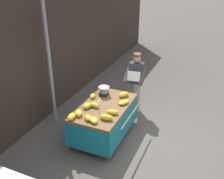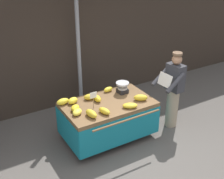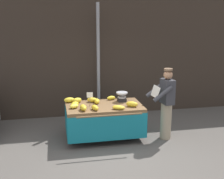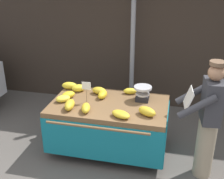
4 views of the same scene
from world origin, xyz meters
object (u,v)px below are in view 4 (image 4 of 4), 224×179
at_px(banana_bunch_2, 78,88).
at_px(banana_bunch_3, 63,99).
at_px(banana_bunch_1, 147,111).
at_px(banana_bunch_5, 121,114).
at_px(banana_bunch_8, 103,95).
at_px(price_sign, 86,88).
at_px(weighing_scale, 143,93).
at_px(banana_bunch_10, 99,91).
at_px(banana_bunch_0, 69,86).
at_px(banana_cart, 109,116).
at_px(banana_bunch_9, 68,95).
at_px(banana_bunch_4, 70,105).
at_px(street_pole, 133,32).
at_px(vendor_person, 208,121).
at_px(banana_bunch_7, 86,108).
at_px(banana_bunch_6, 130,91).

bearing_deg(banana_bunch_2, banana_bunch_3, -103.93).
relative_size(banana_bunch_1, banana_bunch_5, 0.96).
bearing_deg(banana_bunch_8, banana_bunch_2, 160.97).
height_order(price_sign, banana_bunch_5, price_sign).
xyz_separation_m(weighing_scale, banana_bunch_8, (-0.63, -0.06, -0.06)).
distance_m(price_sign, banana_bunch_5, 0.73).
bearing_deg(banana_bunch_10, banana_bunch_0, 171.36).
bearing_deg(banana_bunch_1, weighing_scale, 104.85).
height_order(banana_cart, banana_bunch_8, banana_bunch_8).
height_order(weighing_scale, banana_bunch_5, weighing_scale).
height_order(banana_cart, banana_bunch_9, banana_bunch_9).
xyz_separation_m(weighing_scale, banana_bunch_4, (-1.01, -0.53, -0.05)).
bearing_deg(street_pole, banana_bunch_10, -106.10).
height_order(banana_bunch_5, banana_bunch_8, banana_bunch_8).
relative_size(banana_bunch_3, banana_bunch_8, 0.95).
bearing_deg(banana_bunch_9, vendor_person, -9.53).
height_order(banana_bunch_8, banana_bunch_9, banana_bunch_8).
distance_m(banana_cart, banana_bunch_4, 0.67).
distance_m(banana_bunch_10, vendor_person, 1.79).
bearing_deg(banana_bunch_4, street_pole, 70.89).
xyz_separation_m(banana_bunch_1, banana_bunch_8, (-0.76, 0.42, -0.00)).
relative_size(banana_bunch_2, banana_bunch_4, 0.78).
height_order(banana_bunch_0, banana_bunch_9, banana_bunch_0).
distance_m(banana_bunch_7, vendor_person, 1.70).
height_order(banana_bunch_6, banana_bunch_7, banana_bunch_7).
bearing_deg(weighing_scale, price_sign, -161.78).
xyz_separation_m(banana_bunch_0, banana_bunch_3, (0.08, -0.49, -0.01)).
distance_m(banana_bunch_6, banana_bunch_8, 0.48).
bearing_deg(banana_bunch_8, banana_bunch_5, -53.74).
xyz_separation_m(banana_bunch_0, vendor_person, (2.23, -0.69, -0.02)).
bearing_deg(price_sign, banana_bunch_4, -125.19).
bearing_deg(vendor_person, banana_bunch_1, 176.86).
distance_m(banana_bunch_9, banana_bunch_10, 0.51).
xyz_separation_m(banana_bunch_6, vendor_person, (1.18, -0.73, -0.01)).
xyz_separation_m(banana_bunch_6, banana_bunch_7, (-0.52, -0.76, 0.01)).
height_order(banana_cart, banana_bunch_2, banana_bunch_2).
bearing_deg(banana_cart, banana_bunch_2, 151.69).
height_order(banana_bunch_1, banana_bunch_3, banana_bunch_1).
relative_size(banana_bunch_2, banana_bunch_7, 0.85).
bearing_deg(price_sign, banana_bunch_10, 74.31).
distance_m(banana_bunch_5, banana_bunch_7, 0.53).
distance_m(street_pole, banana_bunch_3, 1.95).
distance_m(banana_bunch_0, banana_bunch_5, 1.32).
height_order(banana_bunch_2, banana_bunch_8, banana_bunch_2).
distance_m(banana_bunch_3, banana_bunch_6, 1.11).
bearing_deg(banana_bunch_2, banana_bunch_1, -25.48).
height_order(banana_bunch_4, vendor_person, vendor_person).
relative_size(weighing_scale, banana_bunch_10, 1.16).
xyz_separation_m(banana_bunch_4, banana_bunch_10, (0.28, 0.62, -0.01)).
relative_size(banana_bunch_0, banana_bunch_6, 1.18).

